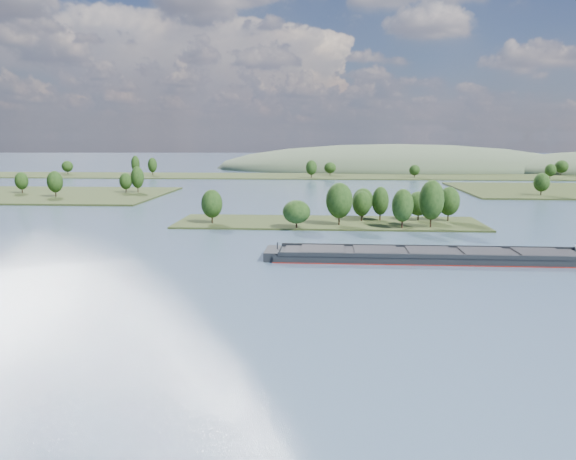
{
  "coord_description": "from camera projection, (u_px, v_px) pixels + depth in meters",
  "views": [
    {
      "loc": [
        -0.9,
        -3.93,
        28.39
      ],
      "look_at": [
        -10.04,
        130.0,
        6.0
      ],
      "focal_mm": 35.0,
      "sensor_mm": 36.0,
      "label": 1
    }
  ],
  "objects": [
    {
      "name": "ground",
      "position": [
        329.0,
        264.0,
        126.57
      ],
      "size": [
        1800.0,
        1800.0,
        0.0
      ],
      "primitive_type": "plane",
      "color": "#3E506C",
      "rests_on": "ground"
    },
    {
      "name": "tree_island",
      "position": [
        351.0,
        211.0,
        182.6
      ],
      "size": [
        100.0,
        32.77,
        15.94
      ],
      "color": "#263115",
      "rests_on": "ground"
    },
    {
      "name": "back_shoreline",
      "position": [
        340.0,
        176.0,
        401.15
      ],
      "size": [
        900.0,
        60.0,
        15.46
      ],
      "color": "#263115",
      "rests_on": "ground"
    },
    {
      "name": "hill_west",
      "position": [
        395.0,
        169.0,
        496.49
      ],
      "size": [
        320.0,
        160.0,
        44.0
      ],
      "primitive_type": "ellipsoid",
      "color": "#3E4D35",
      "rests_on": "ground"
    },
    {
      "name": "cargo_barge",
      "position": [
        494.0,
        255.0,
        128.96
      ],
      "size": [
        92.26,
        11.92,
        12.47
      ],
      "color": "black",
      "rests_on": "ground"
    }
  ]
}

